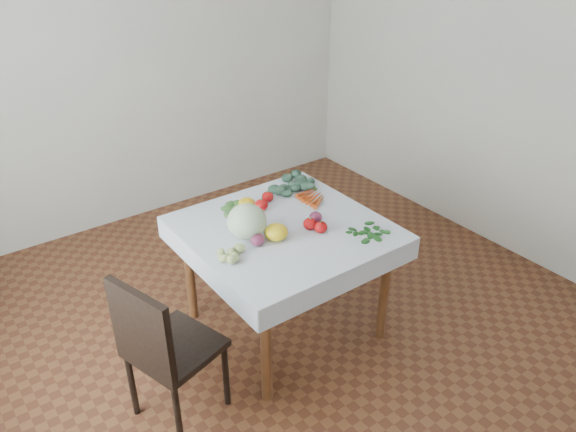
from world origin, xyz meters
name	(u,v)px	position (x,y,z in m)	size (l,w,h in m)	color
ground	(285,325)	(0.00, 0.00, 0.00)	(4.00, 4.00, 0.00)	brown
back_wall	(137,60)	(0.00, 2.00, 1.35)	(4.00, 0.04, 2.70)	beige
table	(284,241)	(0.00, 0.00, 0.65)	(1.00, 1.00, 0.75)	brown
tablecloth	(284,227)	(0.00, 0.00, 0.75)	(1.12, 1.12, 0.01)	white
chair	(161,345)	(-0.94, -0.25, 0.52)	(0.51, 0.51, 0.91)	black
cabbage	(247,221)	(-0.24, 0.04, 0.86)	(0.23, 0.23, 0.20)	beige
tomato_a	(268,197)	(0.10, 0.33, 0.79)	(0.08, 0.08, 0.07)	#B30B0D
tomato_b	(261,205)	(0.01, 0.25, 0.79)	(0.08, 0.08, 0.07)	#B30B0D
tomato_c	(310,224)	(0.11, -0.11, 0.79)	(0.08, 0.08, 0.07)	#B30B0D
tomato_d	(321,227)	(0.13, -0.18, 0.79)	(0.08, 0.08, 0.07)	#B30B0D
heirloom_back	(247,203)	(-0.06, 0.32, 0.79)	(0.11, 0.11, 0.07)	yellow
heirloom_front	(276,232)	(-0.12, -0.09, 0.80)	(0.14, 0.14, 0.10)	yellow
onion_a	(257,240)	(-0.24, -0.07, 0.79)	(0.08, 0.08, 0.07)	maroon
onion_b	(316,217)	(0.18, -0.07, 0.79)	(0.08, 0.08, 0.07)	maroon
tomatillo_cluster	(234,254)	(-0.41, -0.11, 0.78)	(0.17, 0.11, 0.05)	#A9BD6D
carrot_bunch	(313,196)	(0.37, 0.19, 0.77)	(0.19, 0.24, 0.03)	#EB511A
kale_bunch	(289,186)	(0.32, 0.39, 0.78)	(0.36, 0.27, 0.04)	#365942
basil_bunch	(369,231)	(0.36, -0.34, 0.76)	(0.22, 0.19, 0.01)	#1B571D
dill_bunch	(236,205)	(-0.10, 0.39, 0.77)	(0.23, 0.22, 0.03)	#4A7C38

